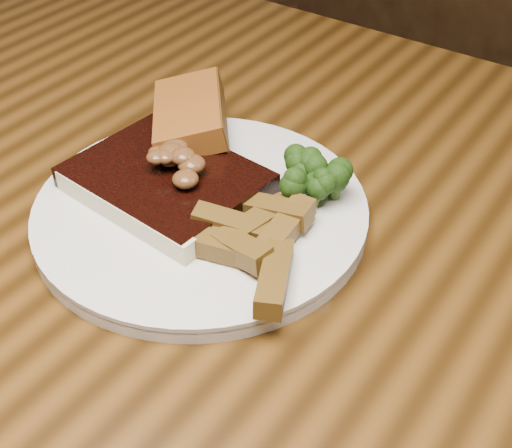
{
  "coord_description": "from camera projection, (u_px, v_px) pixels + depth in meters",
  "views": [
    {
      "loc": [
        0.25,
        -0.37,
        1.15
      ],
      "look_at": [
        -0.01,
        -0.0,
        0.78
      ],
      "focal_mm": 50.0,
      "sensor_mm": 36.0,
      "label": 1
    }
  ],
  "objects": [
    {
      "name": "dining_table",
      "position": [
        262.0,
        328.0,
        0.66
      ],
      "size": [
        1.6,
        0.9,
        0.75
      ],
      "color": "#492C0E",
      "rests_on": "ground"
    },
    {
      "name": "chair_far",
      "position": [
        444.0,
        114.0,
        1.22
      ],
      "size": [
        0.52,
        0.52,
        0.94
      ],
      "rotation": [
        0.0,
        0.0,
        2.95
      ],
      "color": "black",
      "rests_on": "ground"
    },
    {
      "name": "plate",
      "position": [
        201.0,
        213.0,
        0.63
      ],
      "size": [
        0.32,
        0.32,
        0.01
      ],
      "primitive_type": "cylinder",
      "rotation": [
        0.0,
        0.0,
        0.1
      ],
      "color": "silver",
      "rests_on": "dining_table"
    },
    {
      "name": "steak",
      "position": [
        166.0,
        182.0,
        0.64
      ],
      "size": [
        0.17,
        0.14,
        0.02
      ],
      "primitive_type": "cube",
      "rotation": [
        0.0,
        0.0,
        -0.09
      ],
      "color": "black",
      "rests_on": "plate"
    },
    {
      "name": "steak_bone",
      "position": [
        123.0,
        216.0,
        0.6
      ],
      "size": [
        0.16,
        0.03,
        0.02
      ],
      "primitive_type": "cube",
      "rotation": [
        0.0,
        0.0,
        -0.09
      ],
      "color": "beige",
      "rests_on": "plate"
    },
    {
      "name": "mushroom_pile",
      "position": [
        166.0,
        158.0,
        0.62
      ],
      "size": [
        0.07,
        0.07,
        0.03
      ],
      "primitive_type": null,
      "color": "brown",
      "rests_on": "steak"
    },
    {
      "name": "garlic_bread",
      "position": [
        191.0,
        132.0,
        0.7
      ],
      "size": [
        0.12,
        0.13,
        0.03
      ],
      "primitive_type": "cube",
      "rotation": [
        0.0,
        0.0,
        -0.88
      ],
      "color": "#994D1B",
      "rests_on": "plate"
    },
    {
      "name": "potato_wedges",
      "position": [
        267.0,
        241.0,
        0.58
      ],
      "size": [
        0.1,
        0.1,
        0.02
      ],
      "primitive_type": null,
      "color": "brown",
      "rests_on": "plate"
    },
    {
      "name": "broccoli_cluster",
      "position": [
        308.0,
        178.0,
        0.63
      ],
      "size": [
        0.06,
        0.06,
        0.04
      ],
      "primitive_type": null,
      "color": "#1E3C0D",
      "rests_on": "plate"
    }
  ]
}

